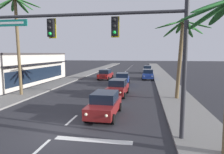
{
  "coord_description": "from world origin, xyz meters",
  "views": [
    {
      "loc": [
        4.73,
        -9.83,
        4.37
      ],
      "look_at": [
        1.71,
        8.0,
        2.2
      ],
      "focal_mm": 31.66,
      "sensor_mm": 36.0,
      "label": 1
    }
  ],
  "objects_px": {
    "sedan_oncoming_far": "(105,74)",
    "storefront_strip_left": "(22,68)",
    "sedan_fifth_in_queue": "(122,79)",
    "sedan_lead_at_stop_bar": "(105,104)",
    "sedan_third_in_queue": "(118,87)",
    "sedan_parked_nearest_kerb": "(148,74)",
    "palm_left_second": "(16,21)",
    "palm_right_second": "(181,40)",
    "traffic_signal_mast": "(118,40)",
    "sedan_parked_mid_kerb": "(147,69)"
  },
  "relations": [
    {
      "from": "sedan_lead_at_stop_bar",
      "to": "sedan_third_in_queue",
      "type": "relative_size",
      "value": 0.99
    },
    {
      "from": "palm_right_second",
      "to": "storefront_strip_left",
      "type": "distance_m",
      "value": 22.34
    },
    {
      "from": "sedan_lead_at_stop_bar",
      "to": "palm_right_second",
      "type": "height_order",
      "value": "palm_right_second"
    },
    {
      "from": "sedan_oncoming_far",
      "to": "sedan_parked_mid_kerb",
      "type": "bearing_deg",
      "value": 58.9
    },
    {
      "from": "sedan_parked_mid_kerb",
      "to": "palm_left_second",
      "type": "xyz_separation_m",
      "value": [
        -13.19,
        -25.97,
        6.71
      ]
    },
    {
      "from": "palm_left_second",
      "to": "sedan_parked_mid_kerb",
      "type": "bearing_deg",
      "value": 63.07
    },
    {
      "from": "traffic_signal_mast",
      "to": "sedan_third_in_queue",
      "type": "bearing_deg",
      "value": 97.98
    },
    {
      "from": "traffic_signal_mast",
      "to": "palm_left_second",
      "type": "height_order",
      "value": "palm_left_second"
    },
    {
      "from": "palm_right_second",
      "to": "sedan_lead_at_stop_bar",
      "type": "bearing_deg",
      "value": -134.68
    },
    {
      "from": "sedan_parked_nearest_kerb",
      "to": "sedan_parked_mid_kerb",
      "type": "height_order",
      "value": "same"
    },
    {
      "from": "sedan_lead_at_stop_bar",
      "to": "sedan_parked_mid_kerb",
      "type": "height_order",
      "value": "same"
    },
    {
      "from": "sedan_third_in_queue",
      "to": "traffic_signal_mast",
      "type": "bearing_deg",
      "value": -82.02
    },
    {
      "from": "storefront_strip_left",
      "to": "sedan_fifth_in_queue",
      "type": "bearing_deg",
      "value": 3.76
    },
    {
      "from": "traffic_signal_mast",
      "to": "palm_right_second",
      "type": "height_order",
      "value": "palm_right_second"
    },
    {
      "from": "palm_right_second",
      "to": "traffic_signal_mast",
      "type": "bearing_deg",
      "value": -116.34
    },
    {
      "from": "sedan_parked_mid_kerb",
      "to": "palm_left_second",
      "type": "relative_size",
      "value": 0.45
    },
    {
      "from": "palm_left_second",
      "to": "sedan_parked_nearest_kerb",
      "type": "bearing_deg",
      "value": 49.8
    },
    {
      "from": "sedan_parked_nearest_kerb",
      "to": "palm_left_second",
      "type": "distance_m",
      "value": 21.53
    },
    {
      "from": "sedan_fifth_in_queue",
      "to": "sedan_parked_nearest_kerb",
      "type": "height_order",
      "value": "same"
    },
    {
      "from": "palm_right_second",
      "to": "palm_left_second",
      "type": "bearing_deg",
      "value": -176.63
    },
    {
      "from": "sedan_third_in_queue",
      "to": "sedan_fifth_in_queue",
      "type": "height_order",
      "value": "same"
    },
    {
      "from": "traffic_signal_mast",
      "to": "sedan_lead_at_stop_bar",
      "type": "bearing_deg",
      "value": 113.52
    },
    {
      "from": "sedan_third_in_queue",
      "to": "palm_right_second",
      "type": "relative_size",
      "value": 0.6
    },
    {
      "from": "storefront_strip_left",
      "to": "traffic_signal_mast",
      "type": "bearing_deg",
      "value": -44.52
    },
    {
      "from": "palm_left_second",
      "to": "palm_right_second",
      "type": "distance_m",
      "value": 16.1
    },
    {
      "from": "sedan_oncoming_far",
      "to": "traffic_signal_mast",
      "type": "bearing_deg",
      "value": -76.81
    },
    {
      "from": "sedan_fifth_in_queue",
      "to": "sedan_parked_mid_kerb",
      "type": "xyz_separation_m",
      "value": [
        3.58,
        17.19,
        0.0
      ]
    },
    {
      "from": "sedan_oncoming_far",
      "to": "palm_right_second",
      "type": "distance_m",
      "value": 17.2
    },
    {
      "from": "palm_left_second",
      "to": "storefront_strip_left",
      "type": "distance_m",
      "value": 10.72
    },
    {
      "from": "sedan_oncoming_far",
      "to": "palm_right_second",
      "type": "bearing_deg",
      "value": -53.39
    },
    {
      "from": "sedan_third_in_queue",
      "to": "sedan_oncoming_far",
      "type": "distance_m",
      "value": 12.96
    },
    {
      "from": "traffic_signal_mast",
      "to": "sedan_parked_nearest_kerb",
      "type": "height_order",
      "value": "traffic_signal_mast"
    },
    {
      "from": "traffic_signal_mast",
      "to": "sedan_fifth_in_queue",
      "type": "distance_m",
      "value": 17.69
    },
    {
      "from": "sedan_lead_at_stop_bar",
      "to": "sedan_oncoming_far",
      "type": "relative_size",
      "value": 0.99
    },
    {
      "from": "sedan_parked_mid_kerb",
      "to": "sedan_oncoming_far",
      "type": "bearing_deg",
      "value": -121.1
    },
    {
      "from": "sedan_parked_nearest_kerb",
      "to": "sedan_parked_mid_kerb",
      "type": "relative_size",
      "value": 1.0
    },
    {
      "from": "sedan_parked_nearest_kerb",
      "to": "sedan_lead_at_stop_bar",
      "type": "bearing_deg",
      "value": -98.85
    },
    {
      "from": "palm_left_second",
      "to": "storefront_strip_left",
      "type": "relative_size",
      "value": 0.55
    },
    {
      "from": "sedan_third_in_queue",
      "to": "sedan_parked_mid_kerb",
      "type": "xyz_separation_m",
      "value": [
        3.24,
        24.13,
        0.0
      ]
    },
    {
      "from": "sedan_lead_at_stop_bar",
      "to": "palm_left_second",
      "type": "relative_size",
      "value": 0.45
    },
    {
      "from": "sedan_third_in_queue",
      "to": "sedan_parked_mid_kerb",
      "type": "relative_size",
      "value": 1.01
    },
    {
      "from": "traffic_signal_mast",
      "to": "sedan_third_in_queue",
      "type": "xyz_separation_m",
      "value": [
        -1.42,
        10.15,
        -4.2
      ]
    },
    {
      "from": "sedan_parked_nearest_kerb",
      "to": "palm_right_second",
      "type": "bearing_deg",
      "value": -79.4
    },
    {
      "from": "sedan_lead_at_stop_bar",
      "to": "palm_right_second",
      "type": "xyz_separation_m",
      "value": [
        5.98,
        6.05,
        4.76
      ]
    },
    {
      "from": "palm_right_second",
      "to": "sedan_fifth_in_queue",
      "type": "bearing_deg",
      "value": 129.01
    },
    {
      "from": "sedan_parked_mid_kerb",
      "to": "palm_right_second",
      "type": "distance_m",
      "value": 25.62
    },
    {
      "from": "palm_right_second",
      "to": "storefront_strip_left",
      "type": "xyz_separation_m",
      "value": [
        -20.99,
        6.87,
        -3.39
      ]
    },
    {
      "from": "sedan_oncoming_far",
      "to": "storefront_strip_left",
      "type": "xyz_separation_m",
      "value": [
        -11.13,
        -6.4,
        1.37
      ]
    },
    {
      "from": "sedan_fifth_in_queue",
      "to": "palm_right_second",
      "type": "relative_size",
      "value": 0.6
    },
    {
      "from": "sedan_third_in_queue",
      "to": "palm_left_second",
      "type": "bearing_deg",
      "value": -169.56
    }
  ]
}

